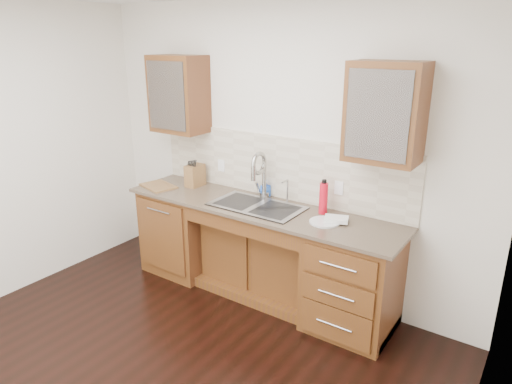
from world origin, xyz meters
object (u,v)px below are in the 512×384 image
Objects in this scene: water_bottle at (323,198)px; knife_block at (195,175)px; plate at (325,222)px; cutting_board at (158,186)px; soap_bottle at (265,188)px.

water_bottle is 1.23× the size of knife_block.
plate is at bearing -59.52° from water_bottle.
cutting_board is (-1.73, -0.28, -0.13)m from water_bottle.
cutting_board is at bearing -140.97° from knife_block.
soap_bottle is 0.64× the size of plate.
knife_block is 0.39m from cutting_board.
cutting_board is at bearing -150.86° from soap_bottle.
plate is at bearing 2.78° from cutting_board.
plate is 1.55m from knife_block.
water_bottle is 1.08× the size of plate.
water_bottle is at bearing 120.48° from plate.
plate is (0.11, -0.19, -0.13)m from water_bottle.
cutting_board is at bearing -177.22° from plate.
cutting_board is (-1.84, -0.09, 0.00)m from plate.
knife_block is (-1.43, -0.04, -0.03)m from water_bottle.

